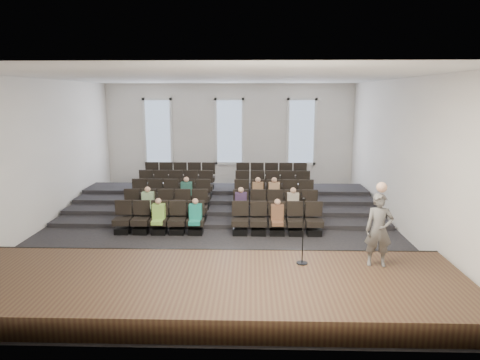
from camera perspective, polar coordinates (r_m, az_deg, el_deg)
name	(u,v)px	position (r m, az deg, el deg)	size (l,w,h in m)	color
ground	(219,228)	(14.65, -2.78, -6.47)	(14.00, 14.00, 0.00)	black
ceiling	(218,77)	(13.96, -2.98, 13.51)	(12.00, 14.00, 0.02)	white
wall_back	(230,136)	(21.04, -1.41, 5.94)	(12.00, 0.04, 5.00)	white
wall_front	(187,214)	(7.24, -7.14, -4.58)	(12.00, 0.04, 5.00)	white
wall_left	(38,155)	(15.74, -25.33, 3.03)	(0.04, 14.00, 5.00)	white
wall_right	(403,156)	(14.88, 20.94, 2.96)	(0.04, 14.00, 5.00)	white
stage	(202,288)	(9.82, -5.09, -14.18)	(11.80, 3.60, 0.50)	#422F1C
stage_lip	(210,258)	(11.44, -4.06, -10.37)	(11.80, 0.06, 0.52)	black
risers	(225,200)	(17.64, -2.02, -2.72)	(11.80, 4.80, 0.60)	black
seating_rows	(222,198)	(15.94, -2.39, -2.45)	(6.80, 4.70, 1.67)	black
windows	(229,132)	(20.96, -1.42, 6.47)	(8.44, 0.10, 3.24)	white
audience	(226,202)	(14.84, -1.86, -2.90)	(5.45, 2.64, 1.10)	#89C04C
speaker	(379,230)	(10.55, 18.03, -6.36)	(0.63, 0.42, 1.74)	#52514E
mic_stand	(303,244)	(10.37, 8.34, -8.47)	(0.27, 0.27, 1.62)	black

